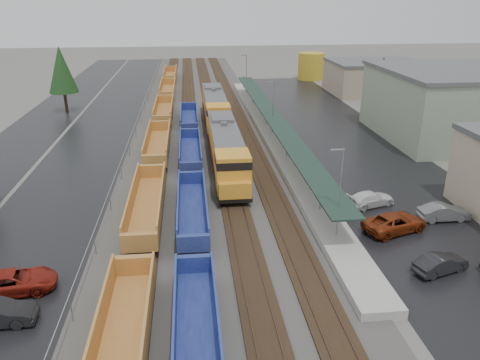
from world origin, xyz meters
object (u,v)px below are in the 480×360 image
object	(u,v)px
well_string_yellow	(158,145)
well_string_blue	(192,209)
parked_car_east_b	(395,223)
storage_tank	(311,66)
parked_car_east_a	(440,264)
locomotive_trail	(215,108)
parked_car_east_e	(444,212)
parked_car_west_c	(13,282)
parked_car_east_c	(370,199)
locomotive_lead	(226,150)

from	to	relation	value
well_string_yellow	well_string_blue	distance (m)	19.93
parked_car_east_b	well_string_yellow	bearing A→B (deg)	23.42
storage_tank	parked_car_east_a	bearing A→B (deg)	-97.91
well_string_yellow	parked_car_east_b	world-z (taller)	well_string_yellow
locomotive_trail	parked_car_east_b	xyz separation A→B (m)	(13.01, -36.74, -1.81)
storage_tank	parked_car_east_e	size ratio (longest dim) A/B	1.37
parked_car_west_c	parked_car_east_c	world-z (taller)	parked_car_west_c
locomotive_trail	well_string_blue	distance (m)	33.23
well_string_blue	parked_car_east_b	world-z (taller)	well_string_blue
locomotive_lead	parked_car_east_c	xyz separation A→B (m)	(12.85, -10.55, -1.91)
storage_tank	parked_car_east_c	size ratio (longest dim) A/B	1.28
parked_car_east_b	well_string_blue	bearing A→B (deg)	58.85
well_string_yellow	parked_car_east_a	distance (m)	36.82
locomotive_lead	storage_tank	bearing A→B (deg)	67.51
parked_car_east_e	parked_car_east_a	bearing A→B (deg)	149.90
well_string_blue	parked_car_east_b	distance (m)	17.43
well_string_yellow	parked_car_east_c	xyz separation A→B (m)	(20.85, -18.12, -0.53)
storage_tank	parked_car_east_a	distance (m)	83.83
locomotive_trail	parked_car_east_b	bearing A→B (deg)	-70.50
parked_car_east_c	parked_car_east_e	world-z (taller)	parked_car_east_e
storage_tank	parked_car_east_a	xyz separation A→B (m)	(-11.53, -83.00, -2.38)
parked_car_west_c	locomotive_trail	bearing A→B (deg)	-30.95
locomotive_trail	parked_car_east_a	distance (m)	45.35
well_string_blue	parked_car_west_c	size ratio (longest dim) A/B	14.25
well_string_blue	storage_tank	world-z (taller)	storage_tank
locomotive_lead	well_string_blue	distance (m)	12.69
parked_car_west_c	parked_car_east_e	bearing A→B (deg)	-88.29
locomotive_lead	well_string_yellow	bearing A→B (deg)	136.58
locomotive_trail	well_string_blue	bearing A→B (deg)	-96.92
well_string_yellow	storage_tank	bearing A→B (deg)	58.06
locomotive_lead	parked_car_east_c	bearing A→B (deg)	-39.37
locomotive_trail	storage_tank	world-z (taller)	storage_tank
well_string_yellow	parked_car_east_b	size ratio (longest dim) A/B	22.17
parked_car_east_b	parked_car_east_a	bearing A→B (deg)	166.92
parked_car_east_c	well_string_yellow	bearing A→B (deg)	31.02
well_string_blue	parked_car_east_a	bearing A→B (deg)	-30.17
well_string_blue	well_string_yellow	bearing A→B (deg)	101.58
storage_tank	parked_car_east_a	world-z (taller)	storage_tank
locomotive_trail	well_string_yellow	world-z (taller)	locomotive_trail
locomotive_lead	parked_car_west_c	size ratio (longest dim) A/B	3.89
parked_car_west_c	parked_car_east_e	world-z (taller)	parked_car_west_c
locomotive_lead	well_string_yellow	distance (m)	11.10
parked_car_east_b	parked_car_east_c	xyz separation A→B (m)	(-0.16, 5.19, -0.09)
storage_tank	locomotive_trail	bearing A→B (deg)	-122.32
locomotive_trail	parked_car_east_b	world-z (taller)	locomotive_trail
well_string_blue	parked_car_east_e	world-z (taller)	well_string_blue
locomotive_lead	parked_car_east_a	distance (m)	26.13
parked_car_west_c	parked_car_east_c	distance (m)	30.96
well_string_blue	parked_car_east_c	xyz separation A→B (m)	(16.85, 1.40, -0.44)
parked_car_west_c	parked_car_east_a	xyz separation A→B (m)	(29.79, -0.82, -0.09)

